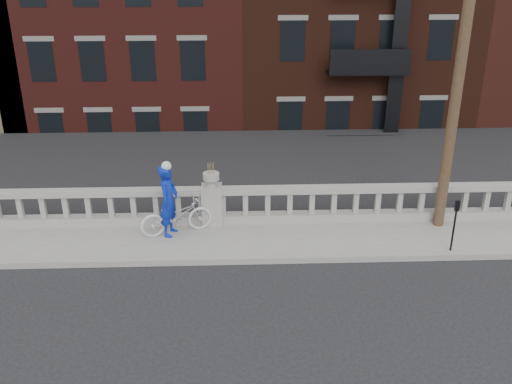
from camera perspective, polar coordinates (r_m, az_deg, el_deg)
The scene contains 9 objects.
ground at distance 12.51m, azimuth -4.93°, elevation -11.74°, with size 120.00×120.00×0.00m, color black.
sidewalk at distance 15.03m, azimuth -4.47°, elevation -4.92°, with size 32.00×2.20×0.15m, color gray.
balustrade at distance 15.63m, azimuth -4.41°, elevation -1.44°, with size 28.00×0.34×1.03m.
planter_pedestal at distance 15.55m, azimuth -4.43°, elevation -0.81°, with size 0.55×0.55×1.76m.
lower_level at distance 33.58m, azimuth -2.41°, elevation 15.56°, with size 80.00×44.00×20.80m.
utility_pole at distance 15.02m, azimuth 20.15°, elevation 14.58°, with size 1.60×0.28×10.00m.
parking_meter_c at distance 14.84m, azimuth 19.28°, elevation -2.67°, with size 0.10×0.09×1.36m.
bicycle at distance 15.17m, azimuth -7.98°, elevation -2.35°, with size 0.67×1.92×1.01m, color silver.
cyclist at distance 14.94m, azimuth -8.73°, elevation -0.85°, with size 0.71×0.46×1.94m, color #0B23AA.
Camera 1 is at (0.67, -10.23, 7.18)m, focal length 40.00 mm.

